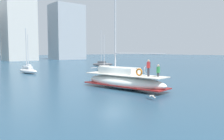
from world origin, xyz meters
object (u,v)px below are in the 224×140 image
Objects in this scene: seagull at (151,96)px; moored_catamaran at (29,67)px; moored_cutter_right at (28,70)px; main_sailboat at (124,80)px; moored_ketch_distant at (103,64)px; moored_cutter_left at (104,68)px.

moored_catamaran is at bearing 85.88° from seagull.
main_sailboat is at bearing -84.46° from moored_cutter_right.
main_sailboat reaches higher than seagull.
seagull is at bearing -120.88° from moored_ketch_distant.
moored_catamaran is at bearing 88.51° from main_sailboat.
moored_cutter_left is at bearing 58.62° from main_sailboat.
moored_cutter_right is 6.65× the size of seagull.
moored_cutter_left is 13.92m from moored_cutter_right.
moored_cutter_left is 6.00× the size of seagull.
main_sailboat reaches higher than moored_catamaran.
moored_cutter_right is at bearing 162.20° from moored_cutter_left.
moored_cutter_left is at bearing -17.80° from moored_cutter_right.
moored_catamaran is at bearing 179.94° from moored_ketch_distant.
main_sailboat reaches higher than moored_ketch_distant.
moored_catamaran is at bearing 70.13° from moored_cutter_right.
moored_catamaran is 0.80× the size of moored_ketch_distant.
moored_cutter_left is 0.76× the size of moored_ketch_distant.
main_sailboat reaches higher than moored_cutter_right.
main_sailboat is 21.28m from moored_cutter_left.
moored_cutter_right reaches higher than moored_cutter_left.
moored_ketch_distant reaches higher than moored_cutter_right.
moored_catamaran is (0.80, 30.64, -0.40)m from main_sailboat.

